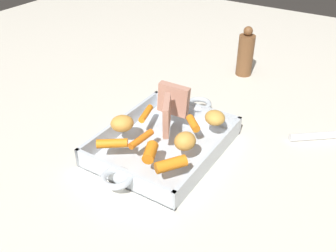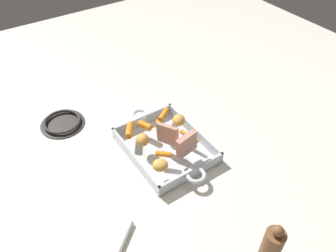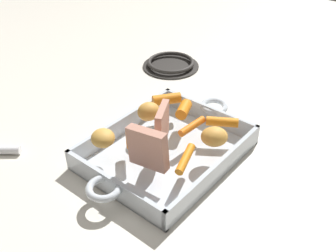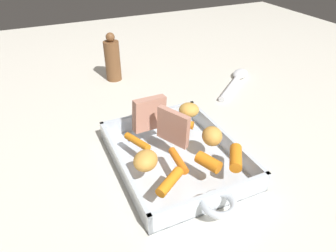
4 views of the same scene
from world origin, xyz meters
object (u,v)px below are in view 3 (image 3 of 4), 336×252
object	(u,v)px
roasting_dish	(167,150)
baby_carrot_short	(222,122)
baby_carrot_center_right	(131,139)
roast_slice_outer	(148,148)
baby_carrot_southeast	(167,99)
potato_golden_large	(103,138)
baby_carrot_long	(192,126)
baby_carrot_southwest	(184,109)
stove_burner_rear	(171,64)
roast_slice_thin	(161,125)
baby_carrot_northeast	(185,159)
potato_near_roast	(214,137)
potato_halved	(149,111)

from	to	relation	value
roasting_dish	baby_carrot_short	size ratio (longest dim) A/B	6.18
baby_carrot_center_right	roasting_dish	bearing A→B (deg)	-38.43
roast_slice_outer	baby_carrot_center_right	world-z (taller)	roast_slice_outer
roasting_dish	baby_carrot_southeast	size ratio (longest dim) A/B	6.41
roast_slice_outer	potato_golden_large	bearing A→B (deg)	95.64
baby_carrot_long	baby_carrot_short	size ratio (longest dim) A/B	1.07
baby_carrot_southwest	stove_burner_rear	xyz separation A→B (m)	(0.22, 0.21, -0.05)
roast_slice_thin	baby_carrot_center_right	world-z (taller)	roast_slice_thin
roast_slice_outer	baby_carrot_short	size ratio (longest dim) A/B	1.15
roasting_dish	roast_slice_thin	distance (m)	0.07
baby_carrot_long	baby_carrot_southeast	size ratio (longest dim) A/B	1.11
roast_slice_outer	baby_carrot_southeast	world-z (taller)	roast_slice_outer
baby_carrot_northeast	roasting_dish	bearing A→B (deg)	64.01
roasting_dish	roast_slice_thin	world-z (taller)	roast_slice_thin
baby_carrot_long	baby_carrot_southeast	world-z (taller)	baby_carrot_southeast
potato_near_roast	roasting_dish	bearing A→B (deg)	116.59
roast_slice_thin	baby_carrot_short	size ratio (longest dim) A/B	1.15
baby_carrot_northeast	baby_carrot_center_right	world-z (taller)	same
baby_carrot_long	potato_golden_large	xyz separation A→B (m)	(-0.14, 0.10, 0.01)
stove_burner_rear	baby_carrot_northeast	bearing A→B (deg)	-138.06
baby_carrot_southeast	stove_burner_rear	xyz separation A→B (m)	(0.21, 0.16, -0.05)
baby_carrot_northeast	potato_halved	world-z (taller)	potato_halved
roast_slice_thin	roasting_dish	bearing A→B (deg)	-9.02
potato_near_roast	potato_halved	size ratio (longest dim) A/B	1.08
baby_carrot_center_right	stove_burner_rear	world-z (taller)	baby_carrot_center_right
roasting_dish	roast_slice_outer	size ratio (longest dim) A/B	5.37
baby_carrot_center_right	baby_carrot_southwest	bearing A→B (deg)	-7.39
baby_carrot_long	baby_carrot_southeast	distance (m)	0.11
potato_halved	baby_carrot_short	bearing A→B (deg)	-59.86
potato_near_roast	potato_halved	bearing A→B (deg)	95.46
baby_carrot_southeast	potato_halved	size ratio (longest dim) A/B	1.31
roast_slice_outer	baby_carrot_southeast	distance (m)	0.20
roasting_dish	baby_carrot_long	world-z (taller)	baby_carrot_long
baby_carrot_southeast	potato_near_roast	bearing A→B (deg)	-109.17
stove_burner_rear	baby_carrot_center_right	bearing A→B (deg)	-151.71
baby_carrot_southeast	potato_halved	distance (m)	0.07
baby_carrot_center_right	potato_golden_large	world-z (taller)	potato_golden_large
baby_carrot_southwest	potato_halved	world-z (taller)	potato_halved
stove_burner_rear	baby_carrot_long	bearing A→B (deg)	-134.63
roast_slice_thin	baby_carrot_southeast	world-z (taller)	roast_slice_thin
potato_halved	potato_golden_large	xyz separation A→B (m)	(-0.11, 0.01, -0.00)
roast_slice_outer	baby_carrot_southwest	size ratio (longest dim) A/B	1.54
potato_near_roast	potato_golden_large	bearing A→B (deg)	129.63
potato_near_roast	stove_burner_rear	xyz separation A→B (m)	(0.26, 0.31, -0.05)
potato_halved	baby_carrot_southeast	bearing A→B (deg)	8.04
baby_carrot_long	baby_carrot_center_right	world-z (taller)	baby_carrot_center_right
baby_carrot_southwest	potato_near_roast	world-z (taller)	potato_near_roast
baby_carrot_northeast	stove_burner_rear	xyz separation A→B (m)	(0.34, 0.30, -0.04)
baby_carrot_northeast	stove_burner_rear	distance (m)	0.45
roast_slice_thin	roast_slice_outer	xyz separation A→B (m)	(-0.07, -0.03, 0.00)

